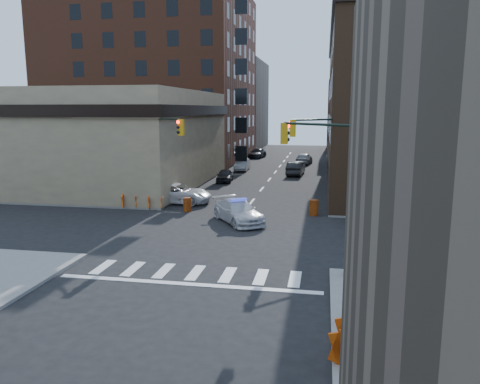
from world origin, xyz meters
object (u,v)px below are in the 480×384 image
at_px(pedestrian_b, 89,192).
at_px(barricade_se_a, 373,274).
at_px(police_car, 238,212).
at_px(parked_car_wnear, 225,176).
at_px(parked_car_enear, 296,168).
at_px(barricade_nw_a, 156,202).
at_px(parked_car_wfar, 242,165).
at_px(barrel_road, 314,208).
at_px(pickup, 176,193).
at_px(pedestrian_a, 137,193).
at_px(barrel_bank, 187,205).

bearing_deg(pedestrian_b, barricade_se_a, -48.86).
xyz_separation_m(police_car, parked_car_wnear, (-4.49, 16.78, -0.09)).
height_order(parked_car_enear, barricade_nw_a, parked_car_enear).
bearing_deg(parked_car_wfar, police_car, -82.21).
distance_m(pedestrian_b, barrel_road, 17.45).
bearing_deg(parked_car_wfar, pickup, -96.40).
bearing_deg(parked_car_enear, pedestrian_a, 64.47).
height_order(parked_car_wfar, barricade_se_a, parked_car_wfar).
height_order(pickup, pedestrian_b, pedestrian_b).
bearing_deg(parked_car_wfar, barrel_bank, -91.53).
distance_m(police_car, barrel_bank, 4.98).
height_order(police_car, barrel_bank, police_car).
relative_size(police_car, pickup, 0.90).
xyz_separation_m(parked_car_enear, barrel_road, (2.50, -20.06, -0.23)).
height_order(parked_car_enear, barrel_road, parked_car_enear).
bearing_deg(barricade_nw_a, barricade_se_a, -54.19).
distance_m(pickup, pedestrian_b, 6.78).
xyz_separation_m(pedestrian_b, barrel_road, (17.42, -1.05, -0.37)).
xyz_separation_m(parked_car_enear, barrel_bank, (-6.56, -20.40, -0.28)).
xyz_separation_m(police_car, barricade_nw_a, (-6.68, 2.70, -0.13)).
distance_m(pedestrian_a, barrel_bank, 4.37).
xyz_separation_m(pickup, parked_car_enear, (8.30, 17.54, 0.01)).
bearing_deg(pedestrian_b, pickup, -1.07).
height_order(police_car, pedestrian_a, pedestrian_a).
xyz_separation_m(barrel_road, barrel_bank, (-9.06, -0.33, -0.05)).
distance_m(parked_car_enear, barrel_bank, 21.43).
height_order(parked_car_enear, barricade_se_a, parked_car_enear).
xyz_separation_m(parked_car_enear, pedestrian_b, (-14.92, -19.02, 0.14)).
xyz_separation_m(parked_car_wnear, parked_car_enear, (6.81, 6.21, 0.15)).
distance_m(barrel_bank, barricade_se_a, 17.44).
xyz_separation_m(pedestrian_a, pedestrian_b, (-4.12, 0.44, -0.16)).
xyz_separation_m(parked_car_wnear, barricade_se_a, (12.06, -27.02, -0.01)).
height_order(parked_car_wfar, parked_car_enear, parked_car_enear).
distance_m(police_car, barricade_nw_a, 7.20).
height_order(parked_car_wnear, barricade_se_a, parked_car_wnear).
distance_m(parked_car_enear, barrel_road, 20.22).
distance_m(parked_car_wfar, parked_car_enear, 7.16).
xyz_separation_m(police_car, parked_car_wfar, (-4.26, 25.81, -0.03)).
distance_m(pickup, barrel_bank, 3.36).
xyz_separation_m(pickup, barricade_se_a, (13.55, -15.69, -0.15)).
relative_size(pickup, barrel_bank, 5.49).
xyz_separation_m(pedestrian_a, barricade_se_a, (16.04, -13.77, -0.46)).
bearing_deg(barrel_bank, pickup, 121.24).
bearing_deg(parked_car_wfar, barricade_se_a, -73.41).
bearing_deg(police_car, barrel_bank, 114.16).
bearing_deg(pedestrian_a, police_car, -19.13).
bearing_deg(parked_car_wnear, barricade_nw_a, -103.95).
distance_m(parked_car_wnear, pedestrian_a, 13.84).
relative_size(police_car, barrel_road, 4.52).
bearing_deg(barricade_nw_a, barrel_road, -10.79).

